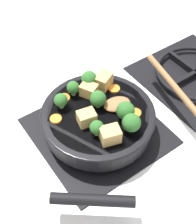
# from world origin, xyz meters

# --- Properties ---
(ground_plane) EXTENTS (2.40, 2.40, 0.00)m
(ground_plane) POSITION_xyz_m (0.00, 0.00, 0.00)
(ground_plane) COLOR white
(front_burner_grate) EXTENTS (0.31, 0.31, 0.03)m
(front_burner_grate) POSITION_xyz_m (0.00, 0.00, 0.01)
(front_burner_grate) COLOR black
(front_burner_grate) RESTS_ON ground_plane
(rear_burner_grate) EXTENTS (0.31, 0.31, 0.03)m
(rear_burner_grate) POSITION_xyz_m (0.00, 0.36, 0.01)
(rear_burner_grate) COLOR black
(rear_burner_grate) RESTS_ON ground_plane
(skillet_pan) EXTENTS (0.38, 0.35, 0.05)m
(skillet_pan) POSITION_xyz_m (0.00, -0.00, 0.05)
(skillet_pan) COLOR black
(skillet_pan) RESTS_ON front_burner_grate
(wooden_spoon) EXTENTS (0.25, 0.23, 0.02)m
(wooden_spoon) POSITION_xyz_m (0.03, 0.14, 0.08)
(wooden_spoon) COLOR olive
(wooden_spoon) RESTS_ON skillet_pan
(tofu_cube_center_large) EXTENTS (0.04, 0.05, 0.03)m
(tofu_cube_center_large) POSITION_xyz_m (0.01, -0.04, 0.09)
(tofu_cube_center_large) COLOR tan
(tofu_cube_center_large) RESTS_ON skillet_pan
(tofu_cube_near_handle) EXTENTS (0.05, 0.06, 0.04)m
(tofu_cube_near_handle) POSITION_xyz_m (-0.07, 0.06, 0.09)
(tofu_cube_near_handle) COLOR tan
(tofu_cube_near_handle) RESTS_ON skillet_pan
(tofu_cube_east_chunk) EXTENTS (0.05, 0.05, 0.03)m
(tofu_cube_east_chunk) POSITION_xyz_m (-0.06, 0.02, 0.09)
(tofu_cube_east_chunk) COLOR tan
(tofu_cube_east_chunk) RESTS_ON skillet_pan
(tofu_cube_west_chunk) EXTENTS (0.05, 0.05, 0.03)m
(tofu_cube_west_chunk) POSITION_xyz_m (0.08, -0.03, 0.09)
(tofu_cube_west_chunk) COLOR tan
(tofu_cube_west_chunk) RESTS_ON skillet_pan
(broccoli_floret_near_spoon) EXTENTS (0.04, 0.04, 0.05)m
(broccoli_floret_near_spoon) POSITION_xyz_m (0.09, 0.03, 0.10)
(broccoli_floret_near_spoon) COLOR #709956
(broccoli_floret_near_spoon) RESTS_ON skillet_pan
(broccoli_floret_center_top) EXTENTS (0.04, 0.04, 0.05)m
(broccoli_floret_center_top) POSITION_xyz_m (0.05, 0.04, 0.10)
(broccoli_floret_center_top) COLOR #709956
(broccoli_floret_center_top) RESTS_ON skillet_pan
(broccoli_floret_east_rim) EXTENTS (0.03, 0.03, 0.04)m
(broccoli_floret_east_rim) POSITION_xyz_m (-0.06, -0.06, 0.10)
(broccoli_floret_east_rim) COLOR #709956
(broccoli_floret_east_rim) RESTS_ON skillet_pan
(broccoli_floret_west_rim) EXTENTS (0.04, 0.04, 0.05)m
(broccoli_floret_west_rim) POSITION_xyz_m (-0.02, 0.01, 0.10)
(broccoli_floret_west_rim) COLOR #709956
(broccoli_floret_west_rim) RESTS_ON skillet_pan
(broccoli_floret_north_edge) EXTENTS (0.03, 0.03, 0.04)m
(broccoli_floret_north_edge) POSITION_xyz_m (-0.08, -0.02, 0.10)
(broccoli_floret_north_edge) COLOR #709956
(broccoli_floret_north_edge) RESTS_ON skillet_pan
(broccoli_floret_south_cluster) EXTENTS (0.04, 0.04, 0.05)m
(broccoli_floret_south_cluster) POSITION_xyz_m (-0.08, 0.03, 0.10)
(broccoli_floret_south_cluster) COLOR #709956
(broccoli_floret_south_cluster) RESTS_ON skillet_pan
(broccoli_floret_mid_floret) EXTENTS (0.03, 0.03, 0.04)m
(broccoli_floret_mid_floret) POSITION_xyz_m (0.05, -0.04, 0.10)
(broccoli_floret_mid_floret) COLOR #709956
(broccoli_floret_mid_floret) RESTS_ON skillet_pan
(carrot_slice_orange_thin) EXTENTS (0.03, 0.03, 0.01)m
(carrot_slice_orange_thin) POSITION_xyz_m (-0.09, -0.04, 0.08)
(carrot_slice_orange_thin) COLOR orange
(carrot_slice_orange_thin) RESTS_ON skillet_pan
(carrot_slice_near_center) EXTENTS (0.03, 0.03, 0.01)m
(carrot_slice_near_center) POSITION_xyz_m (0.06, 0.07, 0.08)
(carrot_slice_near_center) COLOR orange
(carrot_slice_near_center) RESTS_ON skillet_pan
(carrot_slice_edge_slice) EXTENTS (0.03, 0.03, 0.01)m
(carrot_slice_edge_slice) POSITION_xyz_m (-0.04, 0.08, 0.08)
(carrot_slice_edge_slice) COLOR orange
(carrot_slice_edge_slice) RESTS_ON skillet_pan
(carrot_slice_under_broccoli) EXTENTS (0.03, 0.03, 0.01)m
(carrot_slice_under_broccoli) POSITION_xyz_m (-0.04, -0.10, 0.08)
(carrot_slice_under_broccoli) COLOR orange
(carrot_slice_under_broccoli) RESTS_ON skillet_pan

